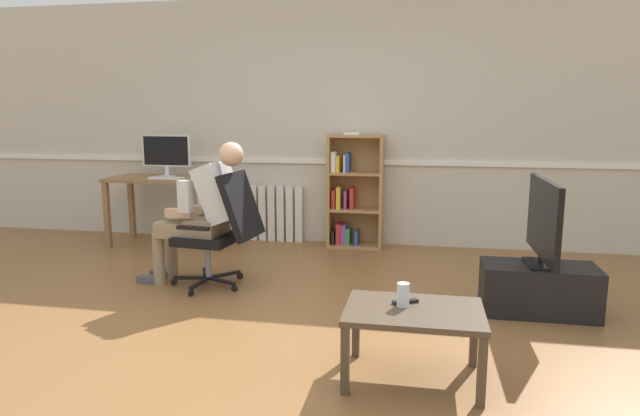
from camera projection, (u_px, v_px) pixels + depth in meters
ground_plane at (276, 328)px, 3.78m from camera, size 18.00×18.00×0.00m
back_wall at (337, 123)px, 6.11m from camera, size 12.00×0.13×2.70m
computer_desk at (171, 187)px, 6.07m from camera, size 1.36×0.60×0.76m
imac_monitor at (166, 152)px, 6.10m from camera, size 0.57×0.14×0.46m
keyboard at (166, 178)px, 5.91m from camera, size 0.37×0.12×0.02m
computer_mouse at (195, 178)px, 5.87m from camera, size 0.06×0.10×0.03m
bookshelf at (352, 194)px, 6.00m from camera, size 0.60×0.29×1.25m
radiator at (267, 213)px, 6.33m from camera, size 0.83×0.08×0.64m
office_chair at (222, 226)px, 4.59m from camera, size 0.79×0.62×0.98m
person_seated at (203, 210)px, 4.62m from camera, size 0.98×0.42×1.23m
tv_stand at (539, 289)px, 4.04m from camera, size 0.81×0.40×0.36m
tv_screen at (544, 221)px, 3.95m from camera, size 0.20×0.91×0.63m
coffee_table at (414, 318)px, 3.00m from camera, size 0.75×0.52×0.41m
drinking_glass at (403, 295)px, 3.02m from camera, size 0.07×0.07×0.13m
spare_remote at (405, 302)px, 3.08m from camera, size 0.15×0.10×0.02m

